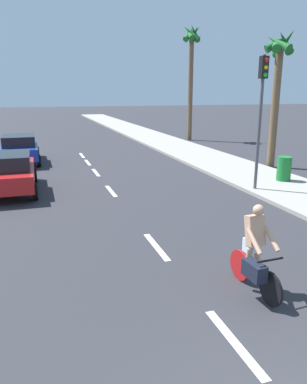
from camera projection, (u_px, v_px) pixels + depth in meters
The scene contains 15 objects.
ground_plane at pixel (85, 159), 22.10m from camera, with size 160.00×160.00×0.00m, color #2D2D33.
sidewalk_strip at pixel (180, 148), 25.95m from camera, with size 3.60×80.00×0.14m, color #9E998E.
lane_stripe_1 at pixel (234, 342), 6.00m from camera, with size 0.16×1.80×0.01m, color white.
lane_stripe_2 at pixel (156, 246), 9.68m from camera, with size 0.16×1.80×0.01m, color white.
lane_stripe_3 at pixel (111, 191), 15.06m from camera, with size 0.16×1.80×0.01m, color white.
lane_stripe_4 at pixel (96, 172), 18.50m from camera, with size 0.16×1.80×0.01m, color white.
lane_stripe_5 at pixel (88, 162), 21.09m from camera, with size 0.16×1.80×0.01m, color white.
lane_stripe_6 at pixel (82, 155), 23.41m from camera, with size 0.16×1.80×0.01m, color white.
cyclist at pixel (255, 254), 7.27m from camera, with size 0.64×1.71×1.82m.
parked_car_red at pixel (10, 172), 14.69m from camera, with size 2.02×4.32×1.57m.
parked_car_blue at pixel (20, 148), 20.80m from camera, with size 2.10×4.55×1.57m.
palm_tree_mid at pixel (278, 68), 18.56m from camera, with size 1.64×1.83×6.88m.
palm_tree_far at pixel (191, 55), 29.05m from camera, with size 1.72×1.70×8.93m.
traffic_signal at pixel (262, 99), 14.01m from camera, with size 0.28×0.33×5.20m.
trash_bin_near at pixel (284, 169), 16.15m from camera, with size 0.60×0.60×1.04m, color #19722D.
Camera 1 is at (-2.82, -2.03, 3.90)m, focal length 34.91 mm.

